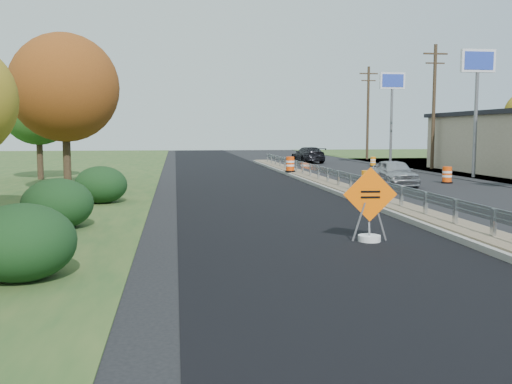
{
  "coord_description": "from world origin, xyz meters",
  "views": [
    {
      "loc": [
        -8.03,
        -17.38,
        2.89
      ],
      "look_at": [
        -5.67,
        -0.76,
        1.1
      ],
      "focal_mm": 40.0,
      "sensor_mm": 36.0,
      "label": 1
    }
  ],
  "objects": [
    {
      "name": "pylon_sign_mid",
      "position": [
        10.5,
        16.0,
        6.48
      ],
      "size": [
        2.2,
        0.3,
        7.9
      ],
      "color": "slate",
      "rests_on": "ground"
    },
    {
      "name": "barrel_shoulder_far",
      "position": [
        8.21,
        27.98,
        0.38
      ],
      "size": [
        0.54,
        0.54,
        0.79
      ],
      "color": "black",
      "rests_on": "ground"
    },
    {
      "name": "hedge_north",
      "position": [
        -11.0,
        6.0,
        0.76
      ],
      "size": [
        2.09,
        2.09,
        1.52
      ],
      "primitive_type": "ellipsoid",
      "color": "black",
      "rests_on": "ground"
    },
    {
      "name": "guardrail",
      "position": [
        0.0,
        9.0,
        0.73
      ],
      "size": [
        0.1,
        46.15,
        0.72
      ],
      "color": "silver",
      "rests_on": "median"
    },
    {
      "name": "barrel_median_far",
      "position": [
        -0.55,
        19.33,
        0.71
      ],
      "size": [
        0.68,
        0.68,
        1.0
      ],
      "color": "black",
      "rests_on": "median"
    },
    {
      "name": "tree_near_back",
      "position": [
        -16.0,
        18.0,
        4.21
      ],
      "size": [
        4.29,
        4.29,
        6.37
      ],
      "color": "#473523",
      "rests_on": "ground"
    },
    {
      "name": "pylon_sign_north",
      "position": [
        10.5,
        30.0,
        6.48
      ],
      "size": [
        2.2,
        0.3,
        7.9
      ],
      "color": "slate",
      "rests_on": "ground"
    },
    {
      "name": "median",
      "position": [
        0.0,
        8.0,
        0.11
      ],
      "size": [
        1.6,
        55.0,
        0.23
      ],
      "color": "gray",
      "rests_on": "ground"
    },
    {
      "name": "tree_near_red",
      "position": [
        -13.0,
        10.0,
        4.86
      ],
      "size": [
        4.95,
        4.95,
        7.35
      ],
      "color": "#473523",
      "rests_on": "ground"
    },
    {
      "name": "barrel_median_mid",
      "position": [
        0.55,
        7.33,
        0.66
      ],
      "size": [
        0.61,
        0.61,
        0.9
      ],
      "color": "black",
      "rests_on": "median"
    },
    {
      "name": "utility_pole_north",
      "position": [
        11.5,
        39.0,
        4.93
      ],
      "size": [
        1.9,
        0.26,
        9.4
      ],
      "color": "#473523",
      "rests_on": "ground"
    },
    {
      "name": "milled_overlay",
      "position": [
        -4.4,
        10.0,
        0.01
      ],
      "size": [
        7.2,
        120.0,
        0.01
      ],
      "primitive_type": "cube",
      "color": "black",
      "rests_on": "ground"
    },
    {
      "name": "hedge_south",
      "position": [
        -11.0,
        -6.0,
        0.76
      ],
      "size": [
        2.09,
        2.09,
        1.52
      ],
      "primitive_type": "ellipsoid",
      "color": "black",
      "rests_on": "ground"
    },
    {
      "name": "car_dark_far",
      "position": [
        4.15,
        34.14,
        0.73
      ],
      "size": [
        2.48,
        5.17,
        1.45
      ],
      "primitive_type": "imported",
      "rotation": [
        0.0,
        0.0,
        3.23
      ],
      "color": "black",
      "rests_on": "ground"
    },
    {
      "name": "barrel_shoulder_near",
      "position": [
        7.0,
        12.52,
        0.44
      ],
      "size": [
        0.63,
        0.63,
        0.93
      ],
      "color": "black",
      "rests_on": "ground"
    },
    {
      "name": "utility_pole_nmid",
      "position": [
        11.5,
        24.0,
        4.93
      ],
      "size": [
        1.9,
        0.26,
        9.4
      ],
      "color": "#473523",
      "rests_on": "ground"
    },
    {
      "name": "car_silver",
      "position": [
        3.54,
        11.59,
        0.7
      ],
      "size": [
        1.82,
        4.15,
        1.39
      ],
      "primitive_type": "imported",
      "rotation": [
        0.0,
        0.0,
        -0.04
      ],
      "color": "#AFB0B4",
      "rests_on": "ground"
    },
    {
      "name": "hedge_mid",
      "position": [
        -11.5,
        0.0,
        0.76
      ],
      "size": [
        2.09,
        2.09,
        1.52
      ],
      "primitive_type": "ellipsoid",
      "color": "black",
      "rests_on": "ground"
    },
    {
      "name": "ground",
      "position": [
        0.0,
        0.0,
        0.0
      ],
      "size": [
        140.0,
        140.0,
        0.0
      ],
      "primitive_type": "plane",
      "color": "black",
      "rests_on": "ground"
    },
    {
      "name": "caution_sign",
      "position": [
        -3.0,
        -3.18,
        0.5
      ],
      "size": [
        1.42,
        0.59,
        1.97
      ],
      "rotation": [
        0.0,
        0.0,
        -0.08
      ],
      "color": "white",
      "rests_on": "ground"
    }
  ]
}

